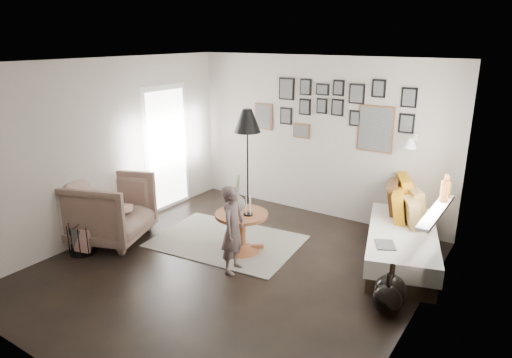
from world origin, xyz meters
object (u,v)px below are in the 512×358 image
Objects in this scene: pedestal_table at (242,234)px; floor_lamp at (247,125)px; daybed at (404,238)px; vase at (238,201)px; demijohn_small at (387,299)px; child at (233,230)px; demijohn_large at (390,292)px; armchair at (109,209)px; magazine_basket at (82,239)px.

pedestal_table is 0.40× the size of floor_lamp.
vase is at bearing -170.76° from daybed.
child is at bearing -176.01° from demijohn_small.
floor_lamp is at bearing 155.02° from demijohn_large.
child is at bearing -65.73° from pedestal_table.
floor_lamp is at bearing 153.12° from demijohn_small.
magazine_basket is (0.00, -0.50, -0.27)m from armchair.
floor_lamp is at bearing 17.76° from child.
armchair is (-3.76, -1.77, 0.18)m from daybed.
pedestal_table is at bearing -14.04° from vase.
floor_lamp is 3.98× the size of magazine_basket.
pedestal_table is at bearing 34.65° from magazine_basket.
floor_lamp reaches higher than demijohn_small.
pedestal_table is at bearing 13.29° from child.
floor_lamp reaches higher than demijohn_large.
vase is at bearing -62.11° from floor_lamp.
armchair is (-1.74, -0.77, -0.25)m from vase.
armchair is at bearing -123.48° from floor_lamp.
demijohn_small is (4.00, 0.39, -0.30)m from armchair.
daybed is 1.87× the size of child.
demijohn_large is (2.79, -1.30, -1.35)m from floor_lamp.
child is (-1.71, -1.52, 0.27)m from daybed.
armchair is at bearing -172.78° from demijohn_large.
demijohn_large is (0.23, -1.27, -0.10)m from daybed.
magazine_basket is at bearing -145.35° from pedestal_table.
armchair is at bearing 90.25° from magazine_basket.
vase is 0.96× the size of demijohn_large.
demijohn_large is at bearing -93.46° from child.
vase is 2.22m from magazine_basket.
vase is at bearing 165.96° from pedestal_table.
demijohn_small is (2.18, -0.37, -0.08)m from pedestal_table.
daybed is 4.70× the size of magazine_basket.
demijohn_small is at bearing -97.22° from daybed.
child is at bearing -103.77° from armchair.
pedestal_table is 0.69× the size of armchair.
demijohn_large reaches higher than demijohn_small.
floor_lamp is (-2.56, 0.04, 1.25)m from daybed.
demijohn_large is at bearing 14.20° from magazine_basket.
vase is 0.24× the size of daybed.
vase is at bearing 173.18° from demijohn_large.
magazine_basket is 4.11m from demijohn_large.
floor_lamp is at bearing 117.89° from vase.
vase is 0.63m from child.
daybed is 1.18× the size of floor_lamp.
demijohn_large is 1.10× the size of demijohn_small.
pedestal_table is 2.21m from demijohn_small.
daybed is (2.02, 1.00, -0.43)m from vase.
vase is 0.46× the size of child.
floor_lamp reaches higher than child.
demijohn_small is (4.00, 0.89, -0.02)m from magazine_basket.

